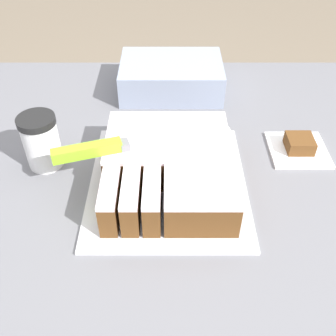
{
  "coord_description": "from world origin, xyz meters",
  "views": [
    {
      "loc": [
        -0.03,
        -0.53,
        1.43
      ],
      "look_at": [
        -0.03,
        0.03,
        0.94
      ],
      "focal_mm": 42.0,
      "sensor_mm": 36.0,
      "label": 1
    }
  ],
  "objects_px": {
    "knife": "(107,148)",
    "brownie": "(300,143)",
    "cake": "(170,167)",
    "storage_box": "(172,77)",
    "cake_board": "(168,183)",
    "coffee_cup": "(42,141)"
  },
  "relations": [
    {
      "from": "knife",
      "to": "brownie",
      "type": "distance_m",
      "value": 0.41
    },
    {
      "from": "cake",
      "to": "brownie",
      "type": "height_order",
      "value": "cake"
    },
    {
      "from": "cake",
      "to": "storage_box",
      "type": "relative_size",
      "value": 1.07
    },
    {
      "from": "cake_board",
      "to": "knife",
      "type": "relative_size",
      "value": 1.02
    },
    {
      "from": "knife",
      "to": "coffee_cup",
      "type": "relative_size",
      "value": 2.93
    },
    {
      "from": "storage_box",
      "to": "knife",
      "type": "bearing_deg",
      "value": -108.84
    },
    {
      "from": "cake_board",
      "to": "knife",
      "type": "bearing_deg",
      "value": 177.27
    },
    {
      "from": "storage_box",
      "to": "cake_board",
      "type": "bearing_deg",
      "value": -91.43
    },
    {
      "from": "cake",
      "to": "storage_box",
      "type": "height_order",
      "value": "storage_box"
    },
    {
      "from": "cake_board",
      "to": "brownie",
      "type": "distance_m",
      "value": 0.3
    },
    {
      "from": "knife",
      "to": "coffee_cup",
      "type": "xyz_separation_m",
      "value": [
        -0.14,
        0.06,
        -0.03
      ]
    },
    {
      "from": "cake",
      "to": "coffee_cup",
      "type": "bearing_deg",
      "value": 167.01
    },
    {
      "from": "brownie",
      "to": "storage_box",
      "type": "bearing_deg",
      "value": 136.74
    },
    {
      "from": "knife",
      "to": "coffee_cup",
      "type": "distance_m",
      "value": 0.15
    },
    {
      "from": "cake",
      "to": "storage_box",
      "type": "distance_m",
      "value": 0.36
    },
    {
      "from": "cake",
      "to": "brownie",
      "type": "distance_m",
      "value": 0.3
    },
    {
      "from": "cake",
      "to": "knife",
      "type": "height_order",
      "value": "knife"
    },
    {
      "from": "cake_board",
      "to": "storage_box",
      "type": "distance_m",
      "value": 0.36
    },
    {
      "from": "cake_board",
      "to": "storage_box",
      "type": "xyz_separation_m",
      "value": [
        0.01,
        0.36,
        0.04
      ]
    },
    {
      "from": "knife",
      "to": "brownie",
      "type": "bearing_deg",
      "value": -3.52
    },
    {
      "from": "coffee_cup",
      "to": "cake_board",
      "type": "bearing_deg",
      "value": -13.94
    },
    {
      "from": "cake",
      "to": "storage_box",
      "type": "bearing_deg",
      "value": 89.06
    }
  ]
}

